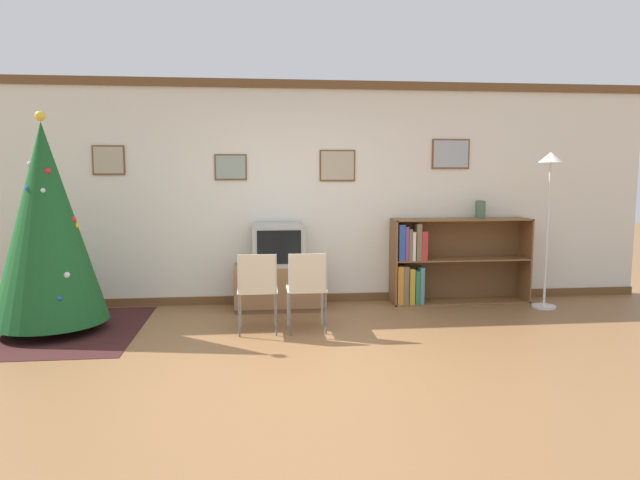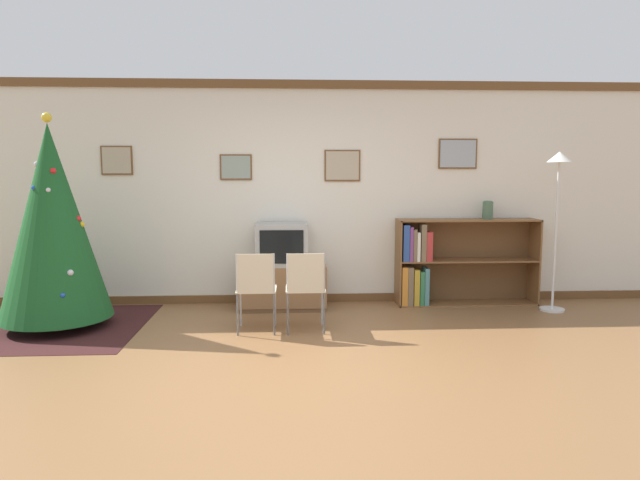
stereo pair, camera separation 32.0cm
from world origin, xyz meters
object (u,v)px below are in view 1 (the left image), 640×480
object	(u,v)px
folding_chair_left	(257,287)
bookshelf	(435,263)
vase	(480,209)
christmas_tree	(46,224)
standing_lamp	(549,189)
folding_chair_right	(307,286)
tv_console	(279,287)
television	(278,244)

from	to	relation	value
folding_chair_left	bookshelf	world-z (taller)	bookshelf
folding_chair_left	vase	world-z (taller)	vase
bookshelf	christmas_tree	bearing A→B (deg)	-169.05
standing_lamp	bookshelf	bearing A→B (deg)	161.77
christmas_tree	folding_chair_right	size ratio (longest dim) A/B	2.68
christmas_tree	tv_console	bearing A→B (deg)	17.27
tv_console	television	size ratio (longest dim) A/B	1.71
folding_chair_left	vase	xyz separation A→B (m)	(2.75, 1.17, 0.68)
christmas_tree	tv_console	size ratio (longest dim) A/B	2.13
christmas_tree	folding_chair_right	xyz separation A→B (m)	(2.58, -0.32, -0.63)
christmas_tree	folding_chair_left	distance (m)	2.20
folding_chair_right	standing_lamp	xyz separation A→B (m)	(2.91, 0.74, 0.94)
tv_console	vase	distance (m)	2.66
christmas_tree	bookshelf	distance (m)	4.39
christmas_tree	vase	bearing A→B (deg)	10.03
christmas_tree	television	size ratio (longest dim) A/B	3.64
christmas_tree	folding_chair_left	size ratio (longest dim) A/B	2.68
bookshelf	vase	bearing A→B (deg)	2.88
standing_lamp	folding_chair_right	bearing A→B (deg)	-165.68
folding_chair_right	bookshelf	size ratio (longest dim) A/B	0.48
folding_chair_right	standing_lamp	size ratio (longest dim) A/B	0.45
folding_chair_right	standing_lamp	bearing A→B (deg)	14.32
tv_console	folding_chair_right	bearing A→B (deg)	-76.65
standing_lamp	folding_chair_left	bearing A→B (deg)	-167.70
tv_console	folding_chair_right	xyz separation A→B (m)	(0.25, -1.04, 0.21)
television	vase	world-z (taller)	vase
tv_console	bookshelf	distance (m)	1.95
standing_lamp	vase	bearing A→B (deg)	146.74
bookshelf	television	bearing A→B (deg)	-176.93
bookshelf	folding_chair_right	bearing A→B (deg)	-145.88
bookshelf	standing_lamp	size ratio (longest dim) A/B	0.93
bookshelf	vase	xyz separation A→B (m)	(0.56, 0.03, 0.65)
television	folding_chair_right	xyz separation A→B (m)	(0.25, -1.04, -0.30)
television	standing_lamp	distance (m)	3.23
christmas_tree	television	xyz separation A→B (m)	(2.33, 0.72, -0.33)
television	folding_chair_left	distance (m)	1.11
folding_chair_left	vase	distance (m)	3.06
folding_chair_left	folding_chair_right	size ratio (longest dim) A/B	1.00
bookshelf	vase	size ratio (longest dim) A/B	7.74
television	folding_chair_left	xyz separation A→B (m)	(-0.25, -1.04, -0.30)
bookshelf	vase	world-z (taller)	vase
vase	standing_lamp	world-z (taller)	standing_lamp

